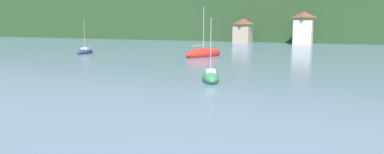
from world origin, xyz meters
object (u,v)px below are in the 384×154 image
Objects in this scene: sailboat_far_4 at (85,52)px; sailboat_far_5 at (204,54)px; shore_building_westcentral at (303,28)px; shore_building_west at (243,31)px; sailboat_mid_0 at (211,77)px.

sailboat_far_4 is 0.72× the size of sailboat_far_5.
shore_building_westcentral reaches higher than sailboat_far_5.
shore_building_west is at bearing 179.76° from shore_building_westcentral.
sailboat_mid_0 is 24.77m from sailboat_far_5.
sailboat_far_5 reaches higher than shore_building_west.
shore_building_west is 0.79× the size of sailboat_far_5.
sailboat_far_5 is at bearing 179.33° from sailboat_mid_0.
sailboat_far_5 reaches higher than sailboat_mid_0.
shore_building_west is 0.80× the size of shore_building_westcentral.
sailboat_mid_0 is (15.48, -66.51, -3.03)m from shore_building_west.
sailboat_far_5 reaches higher than sailboat_far_4.
sailboat_mid_0 is 37.51m from sailboat_far_4.
shore_building_west is at bearing 152.51° from sailboat_far_4.
sailboat_far_4 is at bearing -125.12° from shore_building_westcentral.
sailboat_far_5 is at bearing 89.86° from sailboat_far_4.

